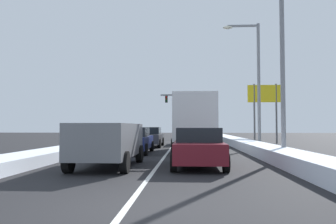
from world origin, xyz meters
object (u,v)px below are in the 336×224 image
object	(u,v)px
box_truck_right_lane_second	(194,121)
roadside_sign_right	(265,100)
sedan_charcoal_center_lane_third	(149,137)
suv_gray_center_lane_nearest	(109,141)
sedan_maroon_right_lane_nearest	(198,147)
street_lamp_right_mid	(254,74)
traffic_light_gantry	(197,105)
street_lamp_right_near	(275,50)
sedan_navy_center_lane_second	(134,140)
suv_black_right_lane_third	(191,133)

from	to	relation	value
box_truck_right_lane_second	roadside_sign_right	xyz separation A→B (m)	(6.80, 10.49, 2.12)
box_truck_right_lane_second	sedan_charcoal_center_lane_third	distance (m)	6.16
box_truck_right_lane_second	sedan_charcoal_center_lane_third	xyz separation A→B (m)	(-3.31, 5.07, -1.14)
suv_gray_center_lane_nearest	roadside_sign_right	xyz separation A→B (m)	(10.24, 18.04, 3.00)
sedan_maroon_right_lane_nearest	sedan_charcoal_center_lane_third	world-z (taller)	same
sedan_charcoal_center_lane_third	street_lamp_right_mid	world-z (taller)	street_lamp_right_mid
street_lamp_right_mid	sedan_maroon_right_lane_nearest	bearing A→B (deg)	-111.81
sedan_charcoal_center_lane_third	box_truck_right_lane_second	bearing A→B (deg)	-56.89
traffic_light_gantry	street_lamp_right_mid	xyz separation A→B (m)	(3.45, -21.51, 0.86)
street_lamp_right_near	roadside_sign_right	world-z (taller)	street_lamp_right_near
street_lamp_right_near	sedan_navy_center_lane_second	bearing A→B (deg)	158.45
suv_black_right_lane_third	sedan_navy_center_lane_second	world-z (taller)	suv_black_right_lane_third
suv_black_right_lane_third	suv_gray_center_lane_nearest	bearing A→B (deg)	-101.49
street_lamp_right_mid	suv_gray_center_lane_nearest	bearing A→B (deg)	-124.82
sedan_maroon_right_lane_nearest	suv_gray_center_lane_nearest	world-z (taller)	suv_gray_center_lane_nearest
box_truck_right_lane_second	street_lamp_right_mid	size ratio (longest dim) A/B	0.79
sedan_maroon_right_lane_nearest	traffic_light_gantry	distance (m)	32.81
sedan_maroon_right_lane_nearest	box_truck_right_lane_second	size ratio (longest dim) A/B	0.62
suv_gray_center_lane_nearest	traffic_light_gantry	bearing A→B (deg)	82.32
sedan_charcoal_center_lane_third	street_lamp_right_near	size ratio (longest dim) A/B	0.50
sedan_charcoal_center_lane_third	traffic_light_gantry	world-z (taller)	traffic_light_gantry
box_truck_right_lane_second	street_lamp_right_mid	bearing A→B (deg)	40.35
suv_gray_center_lane_nearest	traffic_light_gantry	distance (m)	33.32
suv_gray_center_lane_nearest	traffic_light_gantry	size ratio (longest dim) A/B	0.65
traffic_light_gantry	sedan_charcoal_center_lane_third	bearing A→B (deg)	-102.00
sedan_maroon_right_lane_nearest	sedan_navy_center_lane_second	size ratio (longest dim) A/B	1.00
sedan_navy_center_lane_second	street_lamp_right_mid	bearing A→B (deg)	31.61
street_lamp_right_near	roadside_sign_right	distance (m)	14.88
traffic_light_gantry	roadside_sign_right	world-z (taller)	traffic_light_gantry
suv_black_right_lane_third	traffic_light_gantry	xyz separation A→B (m)	(1.07, 16.32, 3.48)
sedan_maroon_right_lane_nearest	box_truck_right_lane_second	world-z (taller)	box_truck_right_lane_second
suv_black_right_lane_third	suv_gray_center_lane_nearest	xyz separation A→B (m)	(-3.36, -16.53, 0.00)
suv_black_right_lane_third	roadside_sign_right	size ratio (longest dim) A/B	0.89
roadside_sign_right	sedan_maroon_right_lane_nearest	bearing A→B (deg)	-110.90
box_truck_right_lane_second	street_lamp_right_near	bearing A→B (deg)	-46.25
sedan_maroon_right_lane_nearest	street_lamp_right_near	size ratio (longest dim) A/B	0.50
roadside_sign_right	suv_gray_center_lane_nearest	bearing A→B (deg)	-119.58
street_lamp_right_mid	street_lamp_right_near	bearing A→B (deg)	-94.12
roadside_sign_right	box_truck_right_lane_second	bearing A→B (deg)	-122.98
street_lamp_right_near	street_lamp_right_mid	xyz separation A→B (m)	(0.56, 7.83, 0.06)
box_truck_right_lane_second	roadside_sign_right	size ratio (longest dim) A/B	1.31
sedan_maroon_right_lane_nearest	suv_black_right_lane_third	bearing A→B (deg)	90.32
box_truck_right_lane_second	street_lamp_right_mid	world-z (taller)	street_lamp_right_mid
traffic_light_gantry	street_lamp_right_mid	distance (m)	21.81
box_truck_right_lane_second	suv_gray_center_lane_nearest	bearing A→B (deg)	-114.46
street_lamp_right_near	sedan_charcoal_center_lane_third	bearing A→B (deg)	128.23
sedan_charcoal_center_lane_third	roadside_sign_right	distance (m)	11.92
suv_black_right_lane_third	sedan_charcoal_center_lane_third	distance (m)	5.07
sedan_maroon_right_lane_nearest	roadside_sign_right	distance (m)	19.30
box_truck_right_lane_second	traffic_light_gantry	bearing A→B (deg)	87.75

